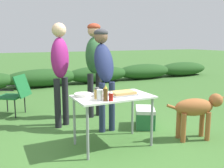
% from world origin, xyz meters
% --- Properties ---
extents(ground_plane, '(60.00, 60.00, 0.00)m').
position_xyz_m(ground_plane, '(0.00, 0.00, 0.00)').
color(ground_plane, '#3D6B2D').
extents(shrub_hedge, '(14.40, 0.90, 0.58)m').
position_xyz_m(shrub_hedge, '(-0.00, 5.23, 0.29)').
color(shrub_hedge, '#234C1E').
rests_on(shrub_hedge, ground).
extents(folding_table, '(1.10, 0.64, 0.74)m').
position_xyz_m(folding_table, '(0.00, 0.00, 0.66)').
color(folding_table, silver).
rests_on(folding_table, ground).
extents(food_tray, '(0.38, 0.25, 0.06)m').
position_xyz_m(food_tray, '(0.15, -0.03, 0.77)').
color(food_tray, '#9E9EA3').
rests_on(food_tray, folding_table).
extents(plate_stack, '(0.24, 0.24, 0.04)m').
position_xyz_m(plate_stack, '(-0.39, 0.15, 0.76)').
color(plate_stack, white).
rests_on(plate_stack, folding_table).
extents(mixing_bowl, '(0.19, 0.19, 0.08)m').
position_xyz_m(mixing_bowl, '(-0.18, 0.06, 0.78)').
color(mixing_bowl, silver).
rests_on(mixing_bowl, folding_table).
extents(paper_cup_stack, '(0.08, 0.08, 0.14)m').
position_xyz_m(paper_cup_stack, '(-0.27, -0.17, 0.81)').
color(paper_cup_stack, white).
rests_on(paper_cup_stack, folding_table).
extents(spice_jar, '(0.07, 0.07, 0.15)m').
position_xyz_m(spice_jar, '(-0.27, -0.07, 0.81)').
color(spice_jar, '#B2893D').
rests_on(spice_jar, folding_table).
extents(beer_bottle, '(0.06, 0.06, 0.21)m').
position_xyz_m(beer_bottle, '(-0.22, -0.23, 0.84)').
color(beer_bottle, brown).
rests_on(beer_bottle, folding_table).
extents(ketchup_bottle, '(0.06, 0.06, 0.13)m').
position_xyz_m(ketchup_bottle, '(-0.16, -0.26, 0.80)').
color(ketchup_bottle, red).
rests_on(ketchup_bottle, folding_table).
extents(standing_person_with_beanie, '(0.34, 0.49, 1.71)m').
position_xyz_m(standing_person_with_beanie, '(0.17, 0.69, 1.10)').
color(standing_person_with_beanie, '#232D4C').
rests_on(standing_person_with_beanie, ground).
extents(standing_person_in_navy_coat, '(0.42, 0.35, 1.84)m').
position_xyz_m(standing_person_in_navy_coat, '(0.30, 1.43, 1.16)').
color(standing_person_in_navy_coat, black).
rests_on(standing_person_in_navy_coat, ground).
extents(standing_person_in_gray_fleece, '(0.43, 0.40, 1.81)m').
position_xyz_m(standing_person_in_gray_fleece, '(-0.45, 1.14, 1.11)').
color(standing_person_in_gray_fleece, black).
rests_on(standing_person_in_gray_fleece, ground).
extents(dog, '(0.94, 0.43, 0.71)m').
position_xyz_m(dog, '(1.27, -0.36, 0.48)').
color(dog, '#9E5B2D').
rests_on(dog, ground).
extents(camp_chair_green_behind_table, '(0.75, 0.71, 0.83)m').
position_xyz_m(camp_chair_green_behind_table, '(-1.12, 2.21, 0.47)').
color(camp_chair_green_behind_table, '#19602D').
rests_on(camp_chair_green_behind_table, ground).
extents(cooler_box, '(0.52, 0.58, 0.34)m').
position_xyz_m(cooler_box, '(0.87, 0.47, 0.17)').
color(cooler_box, '#286B3D').
rests_on(cooler_box, ground).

